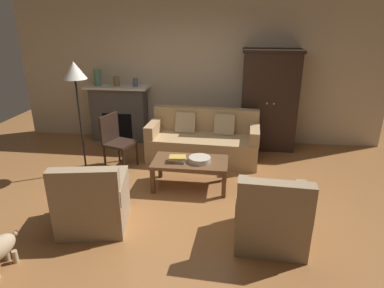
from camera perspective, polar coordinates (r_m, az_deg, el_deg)
ground_plane at (r=4.78m, az=-2.75°, el=-9.33°), size 9.60×9.60×0.00m
back_wall at (r=6.73m, az=0.81°, el=12.27°), size 7.20×0.10×2.80m
fireplace at (r=7.01m, az=-12.21°, el=5.19°), size 1.26×0.48×1.12m
armoire at (r=6.49m, az=12.93°, el=7.24°), size 1.06×0.57×1.86m
couch at (r=5.98m, az=1.97°, el=0.42°), size 1.96×0.94×0.86m
coffee_table at (r=4.95m, az=-0.31°, el=-3.43°), size 1.10×0.60×0.42m
fruit_bowl at (r=4.88m, az=1.33°, el=-2.63°), size 0.32×0.32×0.07m
book_stack at (r=4.89m, az=-2.48°, el=-2.55°), size 0.26×0.20×0.08m
mantel_vase_jade at (r=6.98m, az=-15.70°, el=10.77°), size 0.14×0.14×0.31m
mantel_vase_bronze at (r=6.85m, az=-12.67°, el=10.35°), size 0.12×0.12×0.19m
mantel_vase_slate at (r=6.74m, az=-9.56°, el=10.29°), size 0.10×0.10×0.16m
armchair_near_left at (r=4.23m, az=-16.48°, el=-9.62°), size 0.89×0.90×0.88m
armchair_near_right at (r=3.90m, az=13.28°, el=-12.06°), size 0.82×0.81×0.88m
side_chair_wooden at (r=5.72m, az=-12.86°, el=1.02°), size 0.56×0.56×0.90m
floor_lamp at (r=5.41m, az=-19.23°, el=10.62°), size 0.36×0.36×1.78m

